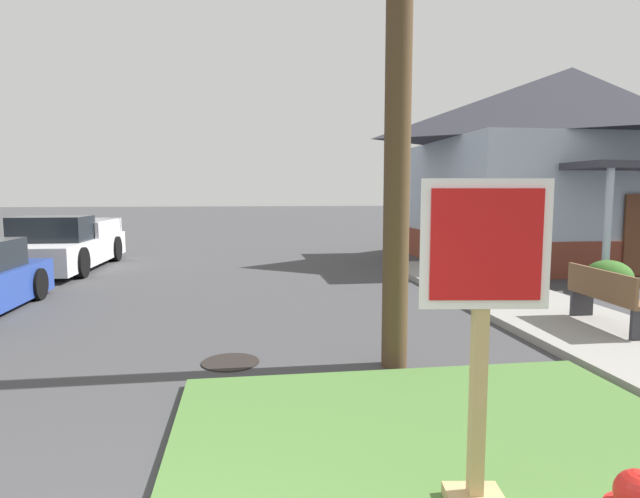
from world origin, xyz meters
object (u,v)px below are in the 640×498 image
Objects in this scene: manhole_cover at (230,362)px; street_bench at (607,295)px; stop_sign at (480,349)px; pickup_truck_white at (63,247)px.

street_bench is (5.43, 0.52, 0.58)m from manhole_cover.
stop_sign is 0.39× the size of pickup_truck_white.
street_bench is at bearing -38.35° from pickup_truck_white.
pickup_truck_white reaches higher than manhole_cover.
manhole_cover is 5.49m from street_bench.
street_bench is at bearing 5.48° from manhole_cover.
stop_sign reaches higher than pickup_truck_white.
manhole_cover is (-1.64, 3.34, -1.11)m from stop_sign.
street_bench reaches higher than manhole_cover.
pickup_truck_white reaches higher than street_bench.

